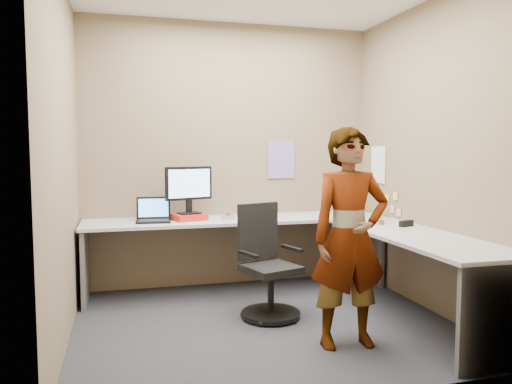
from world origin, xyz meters
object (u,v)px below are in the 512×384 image
object	(u,v)px
desk	(300,241)
monitor	(189,186)
office_chair	(267,272)
person	(350,238)

from	to	relation	value
desk	monitor	size ratio (longest dim) A/B	6.40
office_chair	monitor	bearing A→B (deg)	105.40
monitor	office_chair	size ratio (longest dim) A/B	0.50
desk	person	bearing A→B (deg)	-88.77
monitor	person	size ratio (longest dim) A/B	0.30
desk	person	xyz separation A→B (m)	(0.02, -0.97, 0.19)
monitor	person	bearing A→B (deg)	-77.41
desk	monitor	bearing A→B (deg)	146.87
desk	monitor	xyz separation A→B (m)	(-0.91, 0.60, 0.47)
office_chair	person	world-z (taller)	person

